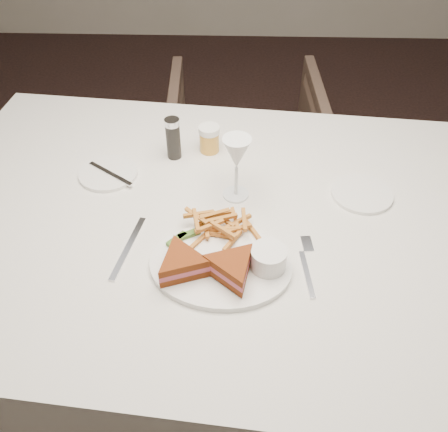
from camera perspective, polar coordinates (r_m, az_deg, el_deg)
ground at (r=2.05m, az=7.22°, el=-8.87°), size 5.00×5.00×0.00m
table at (r=1.52m, az=0.06°, el=-10.49°), size 1.66×1.19×0.75m
chair_far at (r=2.25m, az=2.42°, el=8.61°), size 0.68×0.64×0.67m
table_setting at (r=1.17m, az=-0.31°, el=-0.93°), size 0.84×0.66×0.18m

